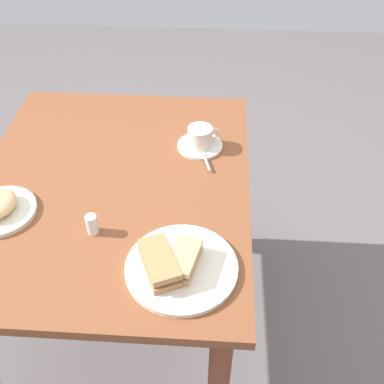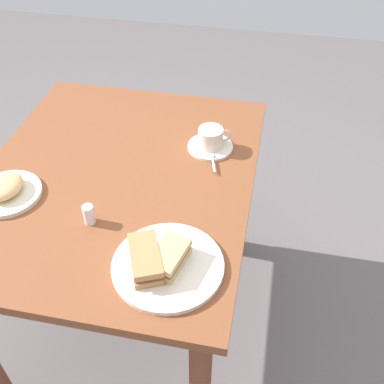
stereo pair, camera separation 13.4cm
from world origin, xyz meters
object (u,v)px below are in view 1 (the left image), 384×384
object	(u,v)px
side_plate	(0,211)
salt_shaker	(92,224)
spoon	(205,158)
sandwich_plate	(181,267)
sandwich_back	(160,263)
coffee_cup	(201,136)
coffee_saucer	(200,146)
sandwich_front	(183,259)
dining_table	(116,210)

from	to	relation	value
side_plate	salt_shaker	world-z (taller)	salt_shaker
spoon	salt_shaker	size ratio (longest dim) A/B	1.63
sandwich_plate	sandwich_back	size ratio (longest dim) A/B	1.79
sandwich_back	coffee_cup	world-z (taller)	coffee_cup
coffee_cup	coffee_saucer	bearing A→B (deg)	113.45
sandwich_back	spoon	bearing A→B (deg)	-11.41
sandwich_plate	coffee_cup	xyz separation A→B (m)	(0.52, -0.02, 0.04)
sandwich_plate	sandwich_back	bearing A→B (deg)	105.05
sandwich_plate	side_plate	size ratio (longest dim) A/B	1.40
sandwich_plate	sandwich_back	distance (m)	0.06
side_plate	sandwich_front	bearing A→B (deg)	-107.06
dining_table	sandwich_front	bearing A→B (deg)	-142.26
coffee_saucer	spoon	world-z (taller)	spoon
sandwich_back	coffee_cup	xyz separation A→B (m)	(0.54, -0.08, 0.01)
dining_table	coffee_cup	bearing A→B (deg)	-53.41
coffee_cup	spoon	size ratio (longest dim) A/B	1.11
coffee_cup	salt_shaker	bearing A→B (deg)	146.11
salt_shaker	coffee_cup	bearing A→B (deg)	-33.89
coffee_cup	side_plate	world-z (taller)	coffee_cup
sandwich_plate	coffee_saucer	xyz separation A→B (m)	(0.52, -0.02, -0.00)
sandwich_back	salt_shaker	world-z (taller)	sandwich_back
coffee_saucer	spoon	distance (m)	0.08
sandwich_front	side_plate	bearing A→B (deg)	72.94
salt_shaker	coffee_saucer	bearing A→B (deg)	-33.78
salt_shaker	sandwich_back	bearing A→B (deg)	-122.50
sandwich_back	side_plate	world-z (taller)	sandwich_back
sandwich_front	spoon	size ratio (longest dim) A/B	1.37
sandwich_front	side_plate	distance (m)	0.57
sandwich_plate	side_plate	bearing A→B (deg)	72.55
dining_table	salt_shaker	xyz separation A→B (m)	(-0.21, 0.01, 0.15)
coffee_cup	side_plate	distance (m)	0.67
sandwich_front	salt_shaker	size ratio (longest dim) A/B	2.24
sandwich_back	coffee_cup	size ratio (longest dim) A/B	1.49
side_plate	coffee_cup	bearing A→B (deg)	-57.64
sandwich_plate	spoon	size ratio (longest dim) A/B	2.96
sandwich_plate	coffee_cup	size ratio (longest dim) A/B	2.66
coffee_saucer	coffee_cup	distance (m)	0.04
sandwich_front	coffee_cup	size ratio (longest dim) A/B	1.23
sandwich_front	coffee_saucer	distance (m)	0.52
coffee_cup	salt_shaker	size ratio (longest dim) A/B	1.82
dining_table	side_plate	distance (m)	0.36
side_plate	salt_shaker	bearing A→B (deg)	-101.07
sandwich_plate	coffee_saucer	bearing A→B (deg)	-2.23
side_plate	dining_table	bearing A→B (deg)	-61.88
coffee_cup	sandwich_front	bearing A→B (deg)	178.08
sandwich_front	spoon	world-z (taller)	sandwich_front
sandwich_back	salt_shaker	distance (m)	0.24
sandwich_plate	coffee_cup	world-z (taller)	coffee_cup
coffee_saucer	salt_shaker	world-z (taller)	salt_shaker
dining_table	coffee_saucer	distance (m)	0.36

